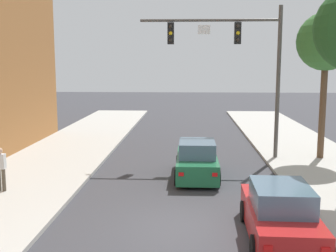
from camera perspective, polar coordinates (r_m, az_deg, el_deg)
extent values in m
plane|color=#38383D|center=(12.77, 1.92, -13.75)|extent=(120.00, 120.00, 0.00)
cylinder|color=#514C47|center=(21.44, 14.83, 5.71)|extent=(0.20, 0.20, 7.50)
cylinder|color=#514C47|center=(21.09, 5.75, 14.21)|extent=(6.84, 0.14, 0.14)
cube|color=black|center=(21.15, 9.51, 12.42)|extent=(0.32, 0.28, 1.05)
sphere|color=#2D2823|center=(21.03, 9.58, 13.34)|extent=(0.18, 0.18, 0.18)
sphere|color=yellow|center=(21.00, 9.56, 12.45)|extent=(0.18, 0.18, 0.18)
sphere|color=#2D2823|center=(20.98, 9.54, 11.55)|extent=(0.18, 0.18, 0.18)
cube|color=black|center=(21.03, 0.38, 12.55)|extent=(0.32, 0.28, 1.05)
sphere|color=#2D2823|center=(20.91, 0.36, 13.49)|extent=(0.18, 0.18, 0.18)
sphere|color=yellow|center=(20.88, 0.36, 12.58)|extent=(0.18, 0.18, 0.18)
sphere|color=#2D2823|center=(20.86, 0.36, 11.68)|extent=(0.18, 0.18, 0.18)
cube|color=white|center=(21.02, 4.97, 13.00)|extent=(0.60, 0.03, 0.44)
cube|color=#1E663D|center=(18.02, 3.96, -5.25)|extent=(1.71, 4.20, 0.80)
cube|color=slate|center=(17.72, 3.99, -3.10)|extent=(1.50, 2.00, 0.64)
cylinder|color=black|center=(19.34, 1.47, -5.01)|extent=(0.22, 0.64, 0.64)
cylinder|color=black|center=(19.38, 6.27, -5.03)|extent=(0.22, 0.64, 0.64)
cylinder|color=black|center=(16.82, 1.27, -7.07)|extent=(0.22, 0.64, 0.64)
cylinder|color=black|center=(16.86, 6.81, -7.10)|extent=(0.22, 0.64, 0.64)
cube|color=red|center=(15.94, 1.81, -6.62)|extent=(0.20, 0.04, 0.14)
cube|color=red|center=(15.97, 6.42, -6.64)|extent=(0.20, 0.04, 0.14)
cube|color=#B21E1E|center=(12.19, 14.96, -12.32)|extent=(1.81, 4.24, 0.80)
cube|color=slate|center=(11.82, 15.23, -9.31)|extent=(1.55, 2.04, 0.64)
cylinder|color=black|center=(13.37, 10.42, -11.38)|extent=(0.24, 0.65, 0.64)
cylinder|color=black|center=(13.63, 17.31, -11.24)|extent=(0.24, 0.65, 0.64)
cylinder|color=black|center=(10.97, 11.88, -15.99)|extent=(0.24, 0.65, 0.64)
cylinder|color=black|center=(11.29, 20.34, -15.61)|extent=(0.24, 0.65, 0.64)
cube|color=red|center=(10.11, 13.55, -16.01)|extent=(0.20, 0.05, 0.14)
cube|color=red|center=(10.39, 20.78, -15.65)|extent=(0.20, 0.05, 0.14)
cylinder|color=brown|center=(16.71, -21.56, -6.88)|extent=(0.14, 0.14, 0.85)
cube|color=silver|center=(16.59, -21.97, -4.51)|extent=(0.36, 0.22, 0.56)
sphere|color=tan|center=(16.50, -22.05, -3.15)|extent=(0.22, 0.22, 0.22)
cylinder|color=brown|center=(22.08, 20.38, 1.90)|extent=(0.32, 0.32, 4.70)
sphere|color=#387033|center=(21.99, 20.85, 10.78)|extent=(2.84, 2.84, 2.84)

